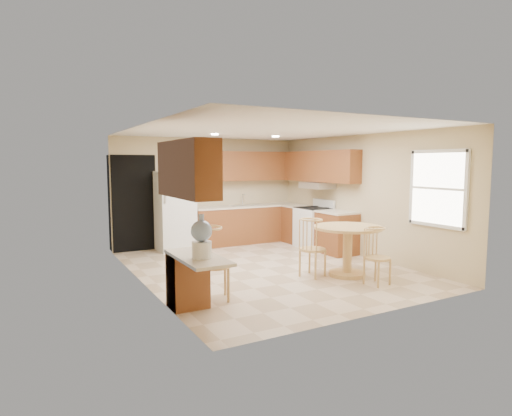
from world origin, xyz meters
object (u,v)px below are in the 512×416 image
dining_table (348,243)px  water_crock (202,238)px  stove (314,227)px  chair_table_b (382,252)px  chair_desk (218,257)px  refrigerator (175,211)px  chair_table_a (316,243)px

dining_table → water_crock: bearing=-166.0°
stove → chair_table_b: size_ratio=1.21×
chair_table_b → chair_desk: size_ratio=0.88×
chair_table_b → water_crock: 3.03m
water_crock → chair_table_b: bearing=-0.0°
refrigerator → water_crock: 4.37m
refrigerator → dining_table: 3.99m
chair_table_b → water_crock: (-2.99, 0.00, 0.47)m
refrigerator → chair_table_a: bearing=-68.1°
stove → chair_desk: stove is taller
chair_desk → stove: bearing=142.4°
stove → water_crock: size_ratio=2.02×
chair_table_b → water_crock: size_ratio=1.66×
stove → chair_table_a: stove is taller
refrigerator → water_crock: size_ratio=3.23×
refrigerator → chair_table_a: (1.34, -3.35, -0.27)m
refrigerator → water_crock: refrigerator is taller
stove → chair_table_b: stove is taller
refrigerator → chair_table_a: 3.62m
chair_table_a → dining_table: bearing=52.1°
chair_table_b → chair_table_a: bearing=-62.7°
refrigerator → water_crock: bearing=-103.9°
stove → dining_table: stove is taller
dining_table → refrigerator: bearing=118.4°
chair_table_b → chair_desk: bearing=-18.7°
water_crock → chair_table_a: bearing=20.4°
refrigerator → chair_desk: (-0.60, -3.70, -0.25)m
chair_table_a → water_crock: (-2.39, -0.89, 0.42)m
chair_table_a → chair_desk: (-1.94, -0.35, 0.03)m
stove → chair_table_b: bearing=-107.1°
chair_desk → dining_table: bearing=111.3°
refrigerator → chair_table_b: (1.94, -4.24, -0.32)m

